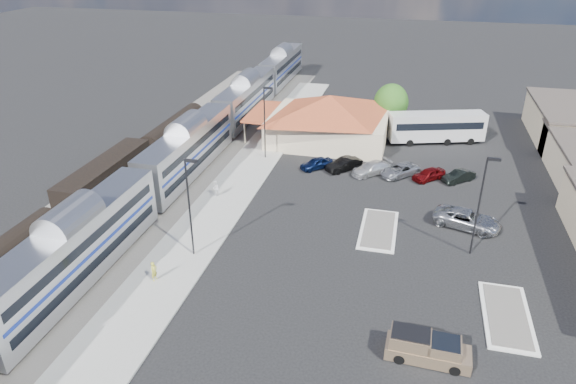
% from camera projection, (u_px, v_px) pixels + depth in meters
% --- Properties ---
extents(ground, '(280.00, 280.00, 0.00)m').
position_uv_depth(ground, '(332.00, 236.00, 46.81)').
color(ground, black).
rests_on(ground, ground).
extents(railbed, '(16.00, 100.00, 0.12)m').
position_uv_depth(railbed, '(161.00, 176.00, 58.23)').
color(railbed, '#4C4944').
rests_on(railbed, ground).
extents(platform, '(5.50, 92.00, 0.18)m').
position_uv_depth(platform, '(230.00, 192.00, 54.55)').
color(platform, gray).
rests_on(platform, ground).
extents(passenger_train, '(3.00, 104.00, 5.55)m').
position_uv_depth(passenger_train, '(188.00, 152.00, 57.50)').
color(passenger_train, silver).
rests_on(passenger_train, ground).
extents(freight_cars, '(2.80, 46.00, 4.00)m').
position_uv_depth(freight_cars, '(107.00, 180.00, 52.91)').
color(freight_cars, black).
rests_on(freight_cars, ground).
extents(station_depot, '(18.35, 12.24, 6.20)m').
position_uv_depth(station_depot, '(329.00, 118.00, 67.23)').
color(station_depot, '#C8B392').
rests_on(station_depot, ground).
extents(traffic_island_south, '(3.30, 7.50, 0.21)m').
position_uv_depth(traffic_island_south, '(378.00, 229.00, 47.64)').
color(traffic_island_south, silver).
rests_on(traffic_island_south, ground).
extents(traffic_island_north, '(3.30, 7.50, 0.21)m').
position_uv_depth(traffic_island_north, '(507.00, 316.00, 36.82)').
color(traffic_island_north, silver).
rests_on(traffic_island_north, ground).
extents(lamp_plat_s, '(1.08, 0.25, 9.00)m').
position_uv_depth(lamp_plat_s, '(190.00, 200.00, 41.55)').
color(lamp_plat_s, black).
rests_on(lamp_plat_s, ground).
extents(lamp_plat_n, '(1.08, 0.25, 9.00)m').
position_uv_depth(lamp_plat_n, '(265.00, 117.00, 60.65)').
color(lamp_plat_n, black).
rests_on(lamp_plat_n, ground).
extents(lamp_lot, '(1.08, 0.25, 9.00)m').
position_uv_depth(lamp_lot, '(481.00, 199.00, 41.83)').
color(lamp_lot, black).
rests_on(lamp_lot, ground).
extents(tree_depot, '(4.71, 4.71, 6.63)m').
position_uv_depth(tree_depot, '(391.00, 103.00, 70.41)').
color(tree_depot, '#382314').
rests_on(tree_depot, ground).
extents(pickup_truck, '(5.41, 2.18, 1.85)m').
position_uv_depth(pickup_truck, '(428.00, 349.00, 32.81)').
color(pickup_truck, '#9C8060').
rests_on(pickup_truck, ground).
extents(suv, '(6.66, 4.50, 1.70)m').
position_uv_depth(suv, '(467.00, 219.00, 47.85)').
color(suv, '#A5A7AD').
rests_on(suv, ground).
extents(coach_bus, '(12.66, 6.33, 3.99)m').
position_uv_depth(coach_bus, '(437.00, 126.00, 67.02)').
color(coach_bus, white).
rests_on(coach_bus, ground).
extents(person_a, '(0.51, 0.68, 1.67)m').
position_uv_depth(person_a, '(154.00, 271.00, 40.16)').
color(person_a, gold).
rests_on(person_a, platform).
extents(person_b, '(0.70, 0.87, 1.69)m').
position_uv_depth(person_b, '(216.00, 188.00, 53.30)').
color(person_b, white).
rests_on(person_b, platform).
extents(parked_car_a, '(4.00, 3.83, 1.35)m').
position_uv_depth(parked_car_a, '(316.00, 163.00, 60.03)').
color(parked_car_a, '#0D1A42').
rests_on(parked_car_a, ground).
extents(parked_car_b, '(4.27, 4.30, 1.48)m').
position_uv_depth(parked_car_b, '(344.00, 164.00, 59.58)').
color(parked_car_b, black).
rests_on(parked_car_b, ground).
extents(parked_car_c, '(5.00, 4.86, 1.44)m').
position_uv_depth(parked_car_c, '(371.00, 168.00, 58.64)').
color(parked_car_c, silver).
rests_on(parked_car_c, ground).
extents(parked_car_d, '(5.00, 5.02, 1.35)m').
position_uv_depth(parked_car_d, '(400.00, 170.00, 58.23)').
color(parked_car_d, '#93959B').
rests_on(parked_car_d, ground).
extents(parked_car_e, '(4.04, 3.91, 1.37)m').
position_uv_depth(parked_car_e, '(429.00, 174.00, 57.28)').
color(parked_car_e, maroon).
rests_on(parked_car_e, ground).
extents(parked_car_f, '(3.85, 3.63, 1.29)m').
position_uv_depth(parked_car_f, '(458.00, 176.00, 56.87)').
color(parked_car_f, black).
rests_on(parked_car_f, ground).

